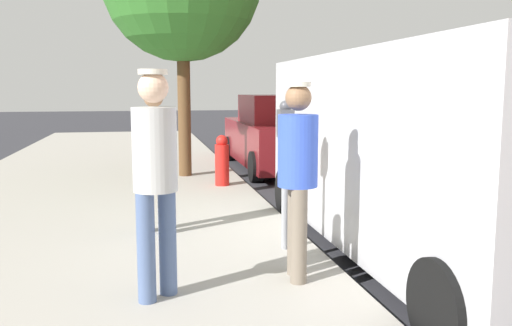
{
  "coord_description": "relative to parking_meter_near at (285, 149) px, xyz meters",
  "views": [
    {
      "loc": [
        2.74,
        5.52,
        1.79
      ],
      "look_at": [
        1.65,
        0.22,
        1.05
      ],
      "focal_mm": 38.44,
      "sensor_mm": 36.0,
      "label": 1
    }
  ],
  "objects": [
    {
      "name": "fire_hydrant",
      "position": [
        0.1,
        -3.84,
        -0.61
      ],
      "size": [
        0.24,
        0.24,
        0.86
      ],
      "color": "red",
      "rests_on": "sidewalk_slab"
    },
    {
      "name": "parking_meter_near",
      "position": [
        0.0,
        0.0,
        0.0
      ],
      "size": [
        0.14,
        0.18,
        1.52
      ],
      "color": "gray",
      "rests_on": "sidewalk_slab"
    },
    {
      "name": "sidewalk_slab",
      "position": [
        2.15,
        -0.22,
        -1.11
      ],
      "size": [
        5.0,
        32.0,
        0.15
      ],
      "primitive_type": "cube",
      "color": "#9E998E",
      "rests_on": "ground"
    },
    {
      "name": "parked_sedan_behind",
      "position": [
        -1.57,
        -6.49,
        -0.43
      ],
      "size": [
        1.96,
        4.41,
        1.65
      ],
      "color": "maroon",
      "rests_on": "ground"
    },
    {
      "name": "parked_van",
      "position": [
        -1.5,
        0.09,
        -0.03
      ],
      "size": [
        2.14,
        5.21,
        2.15
      ],
      "color": "#BCBCC1",
      "rests_on": "ground"
    },
    {
      "name": "pedestrian_in_gray",
      "position": [
        1.31,
        1.09,
        -0.0
      ],
      "size": [
        0.34,
        0.34,
        1.78
      ],
      "color": "#4C608C",
      "rests_on": "sidewalk_slab"
    },
    {
      "name": "pedestrian_in_blue",
      "position": [
        0.12,
        0.88,
        -0.06
      ],
      "size": [
        0.34,
        0.36,
        1.69
      ],
      "color": "#726656",
      "rests_on": "sidewalk_slab"
    },
    {
      "name": "pedestrian_in_white",
      "position": [
        1.27,
        -0.93,
        -0.08
      ],
      "size": [
        0.34,
        0.34,
        1.67
      ],
      "color": "#4C608C",
      "rests_on": "sidewalk_slab"
    },
    {
      "name": "ground_plane",
      "position": [
        -1.35,
        -0.22,
        -1.18
      ],
      "size": [
        80.0,
        80.0,
        0.0
      ],
      "primitive_type": "plane",
      "color": "#2D2D33"
    }
  ]
}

